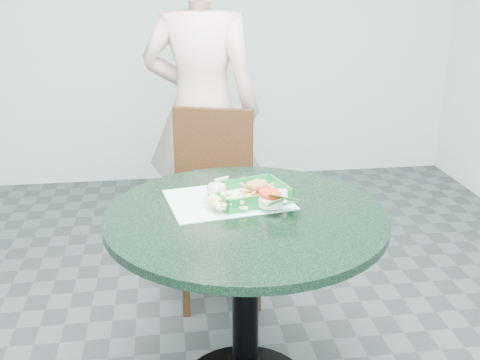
{
  "coord_description": "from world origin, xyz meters",
  "views": [
    {
      "loc": [
        -0.26,
        -1.77,
        1.56
      ],
      "look_at": [
        -0.01,
        0.1,
        0.85
      ],
      "focal_mm": 42.0,
      "sensor_mm": 36.0,
      "label": 1
    }
  ],
  "objects": [
    {
      "name": "fries_pile",
      "position": [
        -0.08,
        0.08,
        0.79
      ],
      "size": [
        0.15,
        0.16,
        0.05
      ],
      "primitive_type": null,
      "rotation": [
        0.0,
        0.0,
        -0.33
      ],
      "color": "#F8E5A0",
      "rests_on": "food_basket"
    },
    {
      "name": "dining_chair",
      "position": [
        -0.03,
        0.81,
        0.53
      ],
      "size": [
        0.4,
        0.4,
        0.93
      ],
      "rotation": [
        0.0,
        0.0,
        -0.31
      ],
      "color": "black",
      "rests_on": "floor"
    },
    {
      "name": "cafe_table",
      "position": [
        0.0,
        0.0,
        0.58
      ],
      "size": [
        0.98,
        0.98,
        0.75
      ],
      "color": "black",
      "rests_on": "floor"
    },
    {
      "name": "crab_sandwich",
      "position": [
        0.05,
        0.1,
        0.8
      ],
      "size": [
        0.11,
        0.11,
        0.07
      ],
      "rotation": [
        0.0,
        0.0,
        -0.29
      ],
      "color": "gold",
      "rests_on": "food_basket"
    },
    {
      "name": "food_basket",
      "position": [
        0.03,
        0.11,
        0.77
      ],
      "size": [
        0.26,
        0.19,
        0.05
      ],
      "rotation": [
        0.0,
        0.0,
        0.28
      ],
      "color": "#13742C",
      "rests_on": "placemat"
    },
    {
      "name": "garnish_cup",
      "position": [
        0.07,
        -0.0,
        0.79
      ],
      "size": [
        0.13,
        0.13,
        0.05
      ],
      "rotation": [
        0.0,
        0.0,
        0.05
      ],
      "color": "silver",
      "rests_on": "food_basket"
    },
    {
      "name": "sauce_ramekin",
      "position": [
        -0.09,
        0.14,
        0.8
      ],
      "size": [
        0.06,
        0.06,
        0.04
      ],
      "rotation": [
        0.0,
        0.0,
        0.05
      ],
      "color": "silver",
      "rests_on": "food_basket"
    },
    {
      "name": "placemat",
      "position": [
        -0.05,
        0.12,
        0.75
      ],
      "size": [
        0.48,
        0.39,
        0.0
      ],
      "primitive_type": "cube",
      "rotation": [
        0.0,
        0.0,
        0.17
      ],
      "color": "silver",
      "rests_on": "cafe_table"
    },
    {
      "name": "diner_person",
      "position": [
        -0.07,
        1.13,
        0.99
      ],
      "size": [
        0.83,
        0.67,
        1.98
      ],
      "primitive_type": "imported",
      "rotation": [
        0.0,
        0.0,
        2.84
      ],
      "color": "beige",
      "rests_on": "floor"
    }
  ]
}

